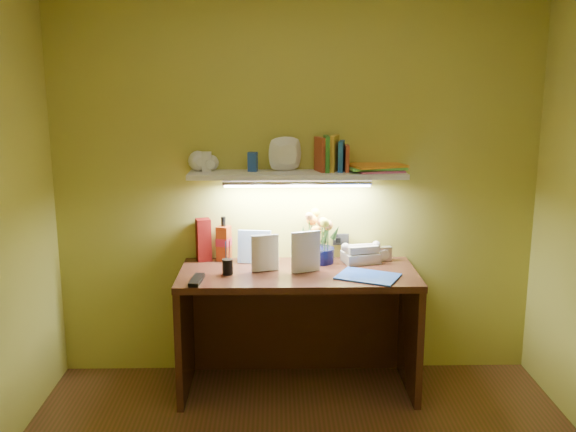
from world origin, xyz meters
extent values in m
cube|color=#34190E|center=(0.00, 1.20, 0.38)|extent=(1.40, 0.60, 0.75)
cube|color=silver|center=(0.54, 1.41, 0.79)|extent=(0.10, 0.06, 0.09)
cube|color=#5C0A08|center=(-0.58, 1.45, 0.88)|extent=(0.11, 0.11, 0.26)
cylinder|color=black|center=(-0.41, 1.15, 0.83)|extent=(0.07, 0.07, 0.15)
cube|color=black|center=(-0.57, 1.01, 0.76)|extent=(0.07, 0.21, 0.02)
cube|color=#224DAF|center=(0.40, 1.08, 0.75)|extent=(0.41, 0.37, 0.01)
imported|color=beige|center=(-0.27, 1.19, 0.86)|extent=(0.17, 0.05, 0.22)
imported|color=white|center=(-0.04, 1.16, 0.87)|extent=(0.18, 0.07, 0.25)
cube|color=white|center=(0.00, 1.38, 1.30)|extent=(1.30, 0.25, 0.03)
imported|color=white|center=(-0.58, 1.38, 1.36)|extent=(0.15, 0.15, 0.10)
imported|color=white|center=(-0.52, 1.37, 1.36)|extent=(0.10, 0.10, 0.09)
imported|color=white|center=(-0.06, 1.39, 1.34)|extent=(0.26, 0.26, 0.05)
cube|color=white|center=(-0.54, 1.40, 1.38)|extent=(0.05, 0.04, 0.12)
cube|color=#224DAF|center=(-0.27, 1.41, 1.37)|extent=(0.06, 0.05, 0.12)
cube|color=#AC4227|center=(0.14, 1.40, 1.42)|extent=(0.07, 0.14, 0.20)
cube|color=gold|center=(0.22, 1.40, 1.42)|extent=(0.07, 0.13, 0.22)
cube|color=#1D53A0|center=(0.27, 1.40, 1.41)|extent=(0.05, 0.14, 0.18)
cube|color=#327F2A|center=(0.17, 1.39, 1.42)|extent=(0.03, 0.14, 0.22)
cube|color=#AC4227|center=(0.30, 1.39, 1.39)|extent=(0.03, 0.11, 0.16)
cube|color=#D0549C|center=(0.49, 1.40, 1.32)|extent=(0.30, 0.24, 0.01)
cube|color=#57C054|center=(0.47, 1.43, 1.34)|extent=(0.37, 0.30, 0.01)
cube|color=orange|center=(0.48, 1.42, 1.35)|extent=(0.38, 0.33, 0.01)
camera|label=1|loc=(-0.14, -2.42, 1.87)|focal=40.00mm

